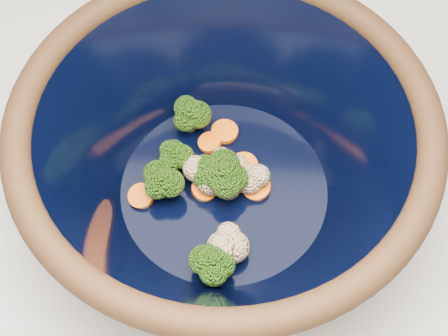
% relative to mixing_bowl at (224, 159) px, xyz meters
% --- Properties ---
extents(mixing_bowl, '(0.38, 0.38, 0.17)m').
position_rel_mixing_bowl_xyz_m(mixing_bowl, '(0.00, 0.00, 0.00)').
color(mixing_bowl, black).
rests_on(mixing_bowl, counter).
extents(vegetable_pile, '(0.14, 0.20, 0.06)m').
position_rel_mixing_bowl_xyz_m(vegetable_pile, '(-0.01, -0.00, -0.03)').
color(vegetable_pile, '#608442').
rests_on(vegetable_pile, mixing_bowl).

